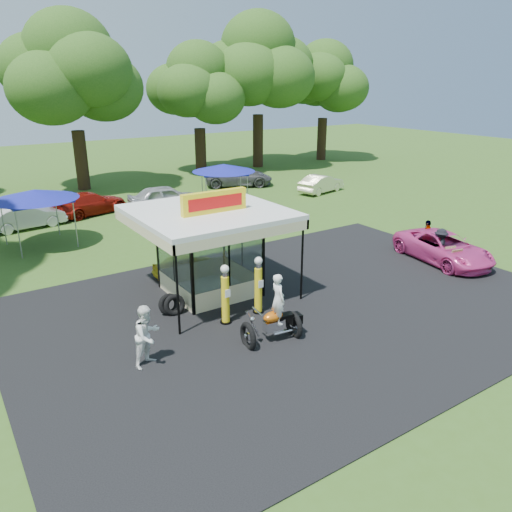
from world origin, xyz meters
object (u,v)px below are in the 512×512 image
object	(u,v)px
bg_car_e	(321,184)
spectator_west	(147,336)
gas_station_kiosk	(209,250)
gas_pump_right	(258,287)
pink_sedan	(443,248)
a_frame_sign	(453,259)
tent_west	(35,195)
bg_car_a	(26,217)
kiosk_car	(186,265)
spectator_east_b	(427,236)
gas_pump_left	(225,296)
bg_car_d	(239,177)
tent_east	(224,168)
bg_car_c	(166,198)
motorcycle	(276,314)
bg_car_b	(89,203)
spectator_east_a	(440,246)

from	to	relation	value
bg_car_e	spectator_west	bearing A→B (deg)	114.10
gas_station_kiosk	gas_pump_right	world-z (taller)	gas_station_kiosk
gas_station_kiosk	gas_pump_right	size ratio (longest dim) A/B	2.49
bg_car_e	pink_sedan	bearing A→B (deg)	146.78
a_frame_sign	tent_west	distance (m)	20.00
bg_car_a	bg_car_e	size ratio (longest dim) A/B	1.04
kiosk_car	spectator_west	world-z (taller)	spectator_west
pink_sedan	bg_car_e	bearing A→B (deg)	79.52
spectator_east_b	bg_car_a	world-z (taller)	spectator_east_b
gas_pump_left	bg_car_d	world-z (taller)	gas_pump_left
tent_west	tent_east	size ratio (longest dim) A/B	1.02
gas_pump_left	bg_car_a	bearing A→B (deg)	102.04
bg_car_c	motorcycle	bearing A→B (deg)	174.84
gas_station_kiosk	bg_car_b	bearing A→B (deg)	91.69
gas_station_kiosk	bg_car_e	bearing A→B (deg)	36.71
kiosk_car	pink_sedan	distance (m)	11.80
kiosk_car	spectator_east_b	world-z (taller)	spectator_east_b
spectator_east_b	bg_car_e	xyz separation A→B (m)	(4.65, 13.27, -0.14)
kiosk_car	spectator_west	xyz separation A→B (m)	(-4.08, -5.89, 0.47)
spectator_east_b	bg_car_a	bearing A→B (deg)	-67.04
gas_station_kiosk	spectator_east_a	bearing A→B (deg)	-15.51
gas_pump_left	spectator_west	size ratio (longest dim) A/B	1.14
spectator_east_b	bg_car_d	bearing A→B (deg)	-115.16
tent_west	bg_car_d	bearing A→B (deg)	24.36
spectator_east_b	tent_west	bearing A→B (deg)	-59.02
bg_car_e	tent_west	size ratio (longest dim) A/B	0.97
spectator_west	tent_west	world-z (taller)	tent_west
spectator_west	bg_car_d	distance (m)	26.44
bg_car_a	tent_west	xyz separation A→B (m)	(0.03, -3.78, 1.94)
gas_station_kiosk	bg_car_b	distance (m)	14.96
gas_station_kiosk	a_frame_sign	xyz separation A→B (m)	(10.11, -3.75, -1.26)
gas_station_kiosk	bg_car_a	distance (m)	14.43
gas_pump_right	spectator_east_a	bearing A→B (deg)	-1.50
gas_pump_right	bg_car_d	xyz separation A→B (m)	(11.46, 19.93, -0.30)
gas_pump_left	gas_station_kiosk	bearing A→B (deg)	72.21
kiosk_car	spectator_east_b	distance (m)	11.78
pink_sedan	spectator_east_a	world-z (taller)	spectator_east_a
spectator_east_b	tent_east	bearing A→B (deg)	-97.35
bg_car_d	pink_sedan	bearing A→B (deg)	-157.39
gas_pump_left	pink_sedan	xyz separation A→B (m)	(11.53, -0.15, -0.36)
gas_pump_right	bg_car_a	size ratio (longest dim) A/B	0.52
pink_sedan	spectator_east_b	distance (m)	1.46
gas_pump_right	spectator_east_b	world-z (taller)	gas_pump_right
spectator_east_a	bg_car_c	distance (m)	17.16
kiosk_car	tent_west	world-z (taller)	tent_west
bg_car_b	tent_east	size ratio (longest dim) A/B	1.19
spectator_east_a	gas_pump_right	bearing A→B (deg)	-26.82
kiosk_car	bg_car_d	bearing A→B (deg)	-38.43
motorcycle	bg_car_c	world-z (taller)	motorcycle
pink_sedan	spectator_west	distance (m)	14.78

